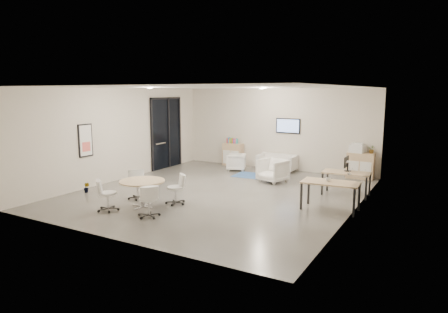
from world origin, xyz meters
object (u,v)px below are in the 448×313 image
sideboard_right (360,166)px  round_table (142,184)px  armchair_left (236,161)px  loveseat (277,163)px  desk_front (331,185)px  armchair_right (273,169)px  sideboard_left (233,154)px  desk_rear (346,174)px

sideboard_right → round_table: size_ratio=0.77×
armchair_left → round_table: (0.20, -5.73, 0.29)m
loveseat → desk_front: size_ratio=1.01×
desk_front → armchair_right: bearing=134.9°
sideboard_right → sideboard_left: bearing=179.9°
desk_rear → desk_front: 1.75m
sideboard_left → round_table: size_ratio=0.78×
loveseat → desk_rear: desk_rear is taller
desk_rear → round_table: size_ratio=1.16×
sideboard_left → desk_front: bearing=-40.0°
sideboard_right → round_table: 7.92m
sideboard_right → round_table: bearing=-123.4°
armchair_right → desk_front: size_ratio=0.58×
loveseat → armchair_left: size_ratio=2.09×
armchair_left → armchair_right: size_ratio=0.83×
desk_front → round_table: desk_front is taller
desk_front → round_table: (-4.45, -2.21, -0.03)m
sideboard_right → armchair_right: sideboard_right is taller
loveseat → desk_rear: bearing=-36.4°
loveseat → desk_rear: 4.10m
armchair_left → sideboard_left: bearing=-166.5°
armchair_right → round_table: size_ratio=0.72×
sideboard_right → desk_front: bearing=-88.9°
sideboard_right → armchair_left: sideboard_right is taller
sideboard_left → sideboard_right: size_ratio=1.01×
armchair_left → desk_front: desk_front is taller
loveseat → round_table: 6.61m
desk_front → sideboard_right: bearing=88.1°
loveseat → desk_front: 5.36m
sideboard_left → desk_rear: sideboard_left is taller
armchair_left → desk_rear: bearing=48.2°
armchair_right → desk_front: (2.59, -2.34, 0.25)m
loveseat → armchair_right: size_ratio=1.74×
sideboard_right → round_table: sideboard_right is taller
loveseat → round_table: bearing=-99.1°
loveseat → armchair_right: armchair_right is taller
sideboard_left → armchair_right: 3.37m
desk_rear → round_table: bearing=-141.8°
desk_rear → armchair_left: bearing=155.7°
sideboard_right → desk_rear: (0.10, -2.65, 0.17)m
sideboard_right → desk_rear: size_ratio=0.66×
loveseat → armchair_right: bearing=-70.7°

